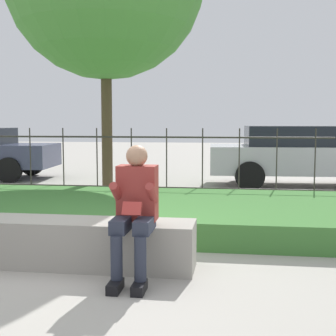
{
  "coord_description": "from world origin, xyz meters",
  "views": [
    {
      "loc": [
        1.59,
        -4.63,
        1.52
      ],
      "look_at": [
        0.45,
        3.42,
        0.72
      ],
      "focal_mm": 50.0,
      "sensor_mm": 36.0,
      "label": 1
    }
  ],
  "objects": [
    {
      "name": "ground_plane",
      "position": [
        0.0,
        0.0,
        0.0
      ],
      "size": [
        60.0,
        60.0,
        0.0
      ],
      "primitive_type": "plane",
      "color": "#A8A399"
    },
    {
      "name": "stone_bench",
      "position": [
        -0.09,
        0.0,
        0.22
      ],
      "size": [
        2.6,
        0.53,
        0.5
      ],
      "color": "gray",
      "rests_on": "ground_plane"
    },
    {
      "name": "person_seated_reader",
      "position": [
        0.66,
        -0.3,
        0.72
      ],
      "size": [
        0.42,
        0.73,
        1.29
      ],
      "color": "black",
      "rests_on": "ground_plane"
    },
    {
      "name": "grass_berm",
      "position": [
        0.0,
        2.15,
        0.17
      ],
      "size": [
        8.76,
        2.9,
        0.34
      ],
      "color": "#3D7533",
      "rests_on": "ground_plane"
    },
    {
      "name": "iron_fence",
      "position": [
        0.0,
        4.04,
        0.74
      ],
      "size": [
        6.76,
        0.03,
        1.4
      ],
      "color": "#332D28",
      "rests_on": "ground_plane"
    },
    {
      "name": "car_parked_right",
      "position": [
        3.28,
        6.74,
        0.77
      ],
      "size": [
        4.69,
        2.14,
        1.43
      ],
      "rotation": [
        0.0,
        0.0,
        0.05
      ],
      "color": "#B7B7BC",
      "rests_on": "ground_plane"
    }
  ]
}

